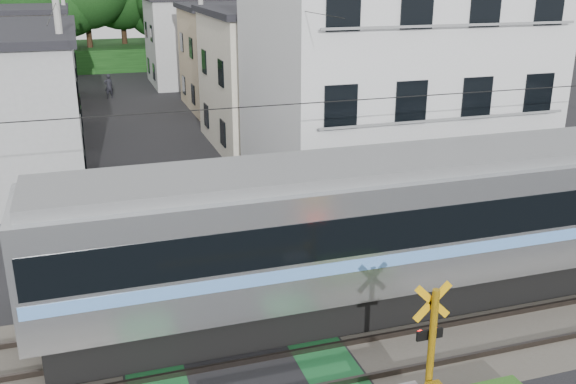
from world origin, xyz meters
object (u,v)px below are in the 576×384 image
object	(u,v)px
crossing_signal_far	(111,275)
pedestrian	(109,86)
apartment_block	(390,77)
commuter_train	(416,224)

from	to	relation	value
crossing_signal_far	pedestrian	size ratio (longest dim) A/B	2.79
apartment_block	pedestrian	xyz separation A→B (m)	(-9.49, 23.99, -3.81)
crossing_signal_far	pedestrian	xyz separation A→B (m)	(1.59, 29.83, 0.14)
apartment_block	pedestrian	world-z (taller)	apartment_block
commuter_train	apartment_block	distance (m)	9.25
commuter_train	crossing_signal_far	size ratio (longest dim) A/B	4.17
apartment_block	pedestrian	size ratio (longest dim) A/B	6.00
commuter_train	pedestrian	xyz separation A→B (m)	(-6.25, 32.29, -1.32)
pedestrian	apartment_block	bearing A→B (deg)	94.25
commuter_train	pedestrian	bearing A→B (deg)	100.95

